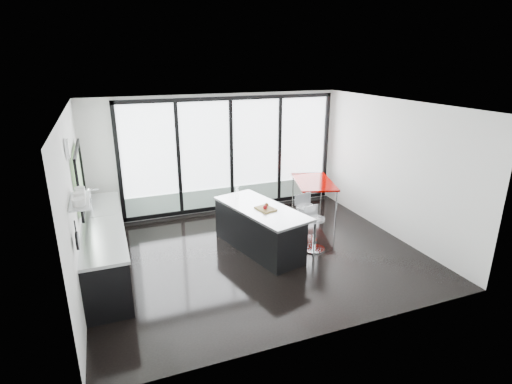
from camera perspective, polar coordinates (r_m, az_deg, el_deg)
name	(u,v)px	position (r m, az deg, el deg)	size (l,w,h in m)	color
floor	(257,254)	(7.71, 0.11, -8.88)	(6.00, 5.00, 0.00)	black
ceiling	(257,105)	(6.88, 0.13, 12.27)	(6.00, 5.00, 0.00)	white
wall_back	(230,159)	(9.54, -3.74, 4.69)	(6.00, 0.09, 2.80)	silver
wall_front	(329,241)	(5.08, 10.46, -6.89)	(6.00, 0.00, 2.80)	silver
wall_left	(77,190)	(6.96, -24.25, 0.23)	(0.26, 5.00, 2.80)	silver
wall_right	(393,169)	(8.68, 18.94, 3.18)	(0.00, 5.00, 2.80)	silver
counter_cabinets	(105,246)	(7.45, -20.78, -7.25)	(0.69, 3.24, 1.36)	black
island	(258,228)	(7.73, 0.33, -5.23)	(1.39, 2.26, 1.12)	black
bar_stool_near	(315,234)	(7.82, 8.37, -5.95)	(0.42, 0.42, 0.67)	silver
bar_stool_far	(306,224)	(8.17, 7.13, -4.49)	(0.47, 0.47, 0.75)	silver
red_table	(313,197)	(9.68, 8.18, -0.67)	(0.84, 1.47, 0.79)	#800300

